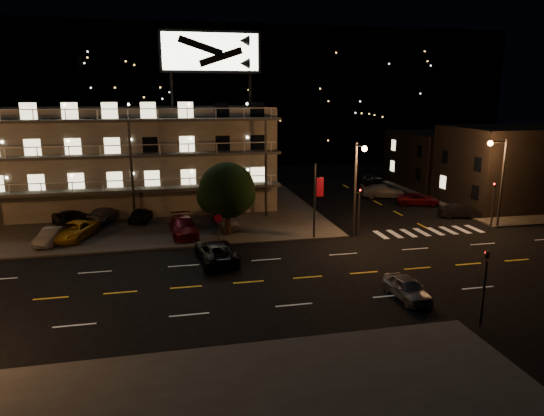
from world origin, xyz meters
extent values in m
plane|color=black|center=(0.00, 0.00, 0.00)|extent=(140.00, 140.00, 0.00)
cube|color=#393A37|center=(-14.00, 20.00, 0.07)|extent=(44.00, 24.00, 0.15)
cube|color=#393A37|center=(30.00, 20.00, 0.07)|extent=(16.00, 24.00, 0.15)
cube|color=gray|center=(-10.00, 24.00, 5.00)|extent=(28.00, 12.00, 10.00)
cube|color=gray|center=(-10.00, 24.00, 10.25)|extent=(28.00, 12.00, 0.50)
cube|color=#393A37|center=(-10.00, 17.10, 3.15)|extent=(28.00, 1.80, 0.25)
cube|color=#393A37|center=(-10.00, 17.10, 6.35)|extent=(28.00, 1.80, 0.25)
cube|color=#393A37|center=(-10.00, 17.10, 9.55)|extent=(28.00, 1.80, 0.25)
cylinder|color=black|center=(-6.00, 22.00, 12.25)|extent=(0.36, 0.36, 3.50)
cylinder|color=black|center=(2.00, 22.00, 12.25)|extent=(0.36, 0.36, 3.50)
cube|color=black|center=(-2.00, 22.00, 16.00)|extent=(10.20, 0.50, 4.20)
cube|color=white|center=(-2.00, 21.70, 16.00)|extent=(9.60, 0.06, 3.60)
cube|color=black|center=(30.00, 16.00, 4.25)|extent=(14.00, 10.00, 8.50)
cube|color=black|center=(30.00, 28.00, 3.50)|extent=(14.00, 12.00, 7.00)
cube|color=black|center=(0.00, 70.00, 12.00)|extent=(120.00, 20.00, 24.00)
cylinder|color=#2D2D30|center=(8.50, 8.30, 4.00)|extent=(0.20, 0.20, 8.00)
cylinder|color=#2D2D30|center=(8.50, 7.50, 7.80)|extent=(0.12, 1.80, 0.12)
sphere|color=orange|center=(8.50, 6.70, 7.70)|extent=(0.44, 0.44, 0.44)
cylinder|color=#2D2D30|center=(22.50, 8.30, 4.00)|extent=(0.20, 0.20, 8.00)
cylinder|color=#2D2D30|center=(21.70, 8.30, 7.80)|extent=(1.80, 0.12, 0.12)
sphere|color=orange|center=(20.90, 8.30, 7.70)|extent=(0.44, 0.44, 0.44)
cylinder|color=#2D2D30|center=(9.00, 8.50, 1.80)|extent=(0.14, 0.14, 3.60)
imported|color=black|center=(9.00, 8.50, 4.10)|extent=(0.20, 0.16, 1.00)
sphere|color=#FF0C0C|center=(9.00, 8.38, 4.00)|extent=(0.14, 0.14, 0.14)
cylinder|color=#2D2D30|center=(9.00, -8.50, 1.80)|extent=(0.14, 0.14, 3.60)
imported|color=black|center=(9.00, -8.50, 4.10)|extent=(0.20, 0.16, 1.00)
sphere|color=#FF0C0C|center=(9.00, -8.38, 4.00)|extent=(0.14, 0.14, 0.14)
cylinder|color=#2D2D30|center=(22.00, 8.50, 1.80)|extent=(0.14, 0.14, 3.60)
imported|color=black|center=(22.00, 8.50, 4.10)|extent=(0.16, 0.20, 1.00)
sphere|color=#FF0C0C|center=(21.88, 8.50, 4.00)|extent=(0.14, 0.14, 0.14)
cylinder|color=#2D2D30|center=(5.00, 8.40, 3.20)|extent=(0.16, 0.16, 6.40)
cube|color=#A30B22|center=(5.45, 8.40, 4.40)|extent=(0.60, 0.04, 1.60)
cylinder|color=#2D2D30|center=(-3.00, 8.60, 1.10)|extent=(0.08, 0.08, 2.20)
cylinder|color=#A30B22|center=(-3.00, 8.55, 2.15)|extent=(0.91, 0.04, 0.91)
cylinder|color=black|center=(-1.99, 10.70, 1.25)|extent=(0.46, 0.46, 2.19)
sphere|color=black|center=(-1.99, 10.70, 3.99)|extent=(4.75, 4.75, 4.75)
sphere|color=black|center=(-3.08, 11.06, 3.44)|extent=(2.93, 2.93, 2.93)
sphere|color=black|center=(-0.98, 10.33, 3.62)|extent=(2.74, 2.74, 2.74)
imported|color=gray|center=(-16.22, 11.06, 0.78)|extent=(2.20, 4.05, 1.27)
imported|color=#CB9313|center=(-14.59, 12.14, 0.85)|extent=(3.94, 5.55, 1.41)
imported|color=#5F0D17|center=(-5.69, 11.32, 0.92)|extent=(2.51, 5.42, 1.53)
imported|color=gray|center=(-1.77, 12.64, 0.82)|extent=(1.80, 4.03, 1.35)
imported|color=black|center=(-15.75, 16.32, 0.90)|extent=(4.09, 5.93, 1.50)
imported|color=gray|center=(-12.79, 17.35, 0.84)|extent=(3.61, 5.13, 1.38)
imported|color=black|center=(-9.48, 16.57, 0.84)|extent=(2.40, 4.27, 1.37)
imported|color=#5F0D17|center=(-1.94, 16.53, 0.79)|extent=(2.09, 4.08, 1.28)
imported|color=black|center=(21.09, 12.13, 0.65)|extent=(4.14, 2.26, 1.29)
imported|color=#5F0D17|center=(19.90, 18.17, 0.64)|extent=(5.09, 3.65, 1.29)
imported|color=gray|center=(17.79, 22.65, 0.75)|extent=(5.48, 3.18, 1.49)
imported|color=black|center=(19.67, 31.01, 0.72)|extent=(4.56, 3.30, 1.44)
imported|color=gray|center=(6.84, -4.49, 0.65)|extent=(1.73, 3.90, 1.30)
imported|color=black|center=(-3.62, 4.47, 0.77)|extent=(3.05, 5.73, 1.53)
camera|label=1|loc=(-6.76, -29.14, 11.98)|focal=32.00mm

